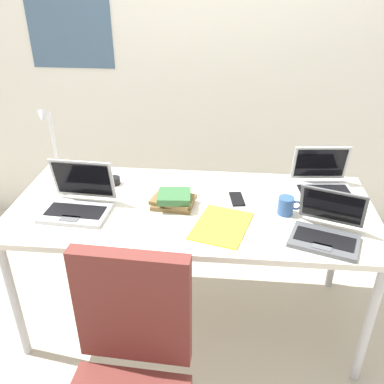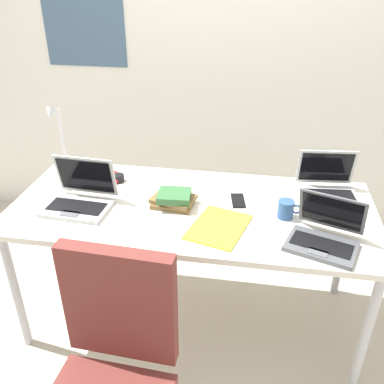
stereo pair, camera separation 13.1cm
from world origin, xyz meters
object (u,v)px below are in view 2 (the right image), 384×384
at_px(laptop_by_keyboard, 80,198).
at_px(cell_phone, 238,201).
at_px(headphones, 106,178).
at_px(book_stack, 173,199).
at_px(paper_folder_mid_desk, 219,227).
at_px(laptop_front_left, 327,187).
at_px(computer_mouse, 68,184).
at_px(desk_lamp, 59,139).
at_px(laptop_near_lamp, 325,235).
at_px(coffee_mug, 286,209).

relative_size(laptop_by_keyboard, cell_phone, 2.42).
xyz_separation_m(headphones, book_stack, (0.43, -0.21, 0.02)).
distance_m(laptop_by_keyboard, paper_folder_mid_desk, 0.70).
height_order(laptop_front_left, headphones, laptop_front_left).
relative_size(laptop_front_left, paper_folder_mid_desk, 1.03).
height_order(computer_mouse, headphones, headphones).
height_order(desk_lamp, laptop_front_left, desk_lamp).
bearing_deg(paper_folder_mid_desk, book_stack, 146.97).
height_order(laptop_near_lamp, cell_phone, laptop_near_lamp).
bearing_deg(paper_folder_mid_desk, computer_mouse, 162.75).
xyz_separation_m(laptop_front_left, book_stack, (-0.76, -0.24, -0.01)).
xyz_separation_m(headphones, coffee_mug, (0.97, -0.22, 0.03)).
bearing_deg(laptop_by_keyboard, computer_mouse, 128.13).
xyz_separation_m(book_stack, paper_folder_mid_desk, (0.24, -0.16, -0.03)).
xyz_separation_m(laptop_front_left, headphones, (-1.19, -0.03, -0.03)).
xyz_separation_m(desk_lamp, headphones, (0.28, -0.08, -0.18)).
bearing_deg(laptop_near_lamp, paper_folder_mid_desk, 173.89).
xyz_separation_m(desk_lamp, paper_folder_mid_desk, (0.95, -0.45, -0.19)).
relative_size(desk_lamp, coffee_mug, 3.54).
relative_size(desk_lamp, computer_mouse, 4.17).
bearing_deg(laptop_near_lamp, cell_phone, 142.19).
relative_size(cell_phone, paper_folder_mid_desk, 0.44).
xyz_separation_m(desk_lamp, laptop_front_left, (1.47, -0.05, -0.15)).
xyz_separation_m(book_stack, coffee_mug, (0.55, -0.02, 0.01)).
distance_m(desk_lamp, laptop_front_left, 1.48).
relative_size(laptop_by_keyboard, book_stack, 1.41).
bearing_deg(desk_lamp, laptop_near_lamp, -19.31).
xyz_separation_m(computer_mouse, paper_folder_mid_desk, (0.84, -0.26, -0.01)).
xyz_separation_m(laptop_near_lamp, cell_phone, (-0.39, 0.30, -0.04)).
xyz_separation_m(laptop_front_left, computer_mouse, (-1.36, -0.14, -0.03)).
bearing_deg(desk_lamp, coffee_mug, -13.62).
relative_size(book_stack, paper_folder_mid_desk, 0.75).
xyz_separation_m(laptop_front_left, laptop_by_keyboard, (-1.22, -0.32, 0.00)).
bearing_deg(paper_folder_mid_desk, laptop_front_left, 37.63).
xyz_separation_m(cell_phone, headphones, (-0.74, 0.11, 0.01)).
distance_m(computer_mouse, cell_phone, 0.91).
height_order(laptop_by_keyboard, headphones, laptop_by_keyboard).
xyz_separation_m(laptop_by_keyboard, book_stack, (0.46, 0.08, -0.01)).
distance_m(desk_lamp, cell_phone, 1.06).
height_order(book_stack, coffee_mug, coffee_mug).
relative_size(computer_mouse, book_stack, 0.41).
distance_m(laptop_front_left, cell_phone, 0.47).
distance_m(cell_phone, paper_folder_mid_desk, 0.26).
bearing_deg(laptop_front_left, desk_lamp, 178.24).
distance_m(laptop_front_left, computer_mouse, 1.37).
relative_size(headphones, book_stack, 0.92).
relative_size(laptop_by_keyboard, computer_mouse, 3.43).
bearing_deg(coffee_mug, book_stack, 178.21).
bearing_deg(coffee_mug, laptop_front_left, 50.24).
relative_size(book_stack, coffee_mug, 2.07).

